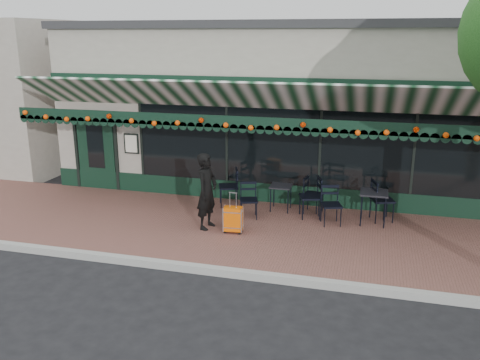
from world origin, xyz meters
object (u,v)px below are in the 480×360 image
(woman, at_px, (207,191))
(suitcase, at_px, (233,219))
(chair_b_right, at_px, (313,195))
(chair_a_right, at_px, (382,200))
(chair_b_left, at_px, (229,187))
(cafe_table_b, at_px, (281,188))
(chair_a_left, at_px, (310,197))
(chair_b_front, at_px, (249,200))
(chair_a_front, at_px, (331,206))
(cafe_table_a, at_px, (374,195))

(woman, xyz_separation_m, suitcase, (0.64, -0.15, -0.55))
(suitcase, relative_size, chair_b_right, 1.00)
(suitcase, bearing_deg, woman, 161.89)
(chair_a_right, height_order, chair_b_right, chair_a_right)
(chair_a_right, relative_size, chair_b_left, 1.01)
(woman, relative_size, cafe_table_b, 2.69)
(chair_a_left, xyz_separation_m, chair_a_right, (1.65, 0.21, -0.00))
(chair_a_left, xyz_separation_m, chair_b_left, (-2.11, 0.33, -0.01))
(chair_a_left, distance_m, chair_b_front, 1.46)
(chair_a_front, relative_size, chair_b_front, 1.05)
(woman, distance_m, chair_a_left, 2.52)
(chair_a_right, xyz_separation_m, chair_b_right, (-1.61, 0.11, -0.04))
(woman, distance_m, cafe_table_a, 3.80)
(suitcase, xyz_separation_m, chair_a_front, (2.03, 1.07, 0.14))
(chair_b_left, bearing_deg, chair_b_right, 69.56)
(chair_a_front, distance_m, chair_b_left, 2.73)
(chair_a_front, distance_m, chair_b_front, 1.93)
(chair_b_right, bearing_deg, chair_b_left, 98.36)
(suitcase, relative_size, chair_a_left, 0.93)
(chair_a_front, bearing_deg, cafe_table_b, 134.13)
(chair_a_left, bearing_deg, cafe_table_b, -130.62)
(woman, distance_m, chair_b_front, 1.21)
(suitcase, distance_m, cafe_table_b, 1.92)
(chair_a_front, bearing_deg, chair_a_right, 8.44)
(chair_b_right, bearing_deg, chair_a_right, -84.90)
(chair_a_front, bearing_deg, chair_b_left, 147.26)
(woman, bearing_deg, chair_b_front, -30.29)
(cafe_table_b, height_order, chair_a_left, chair_a_left)
(suitcase, height_order, cafe_table_b, suitcase)
(chair_b_front, bearing_deg, chair_a_front, -15.39)
(woman, bearing_deg, chair_a_front, -60.25)
(cafe_table_a, distance_m, chair_b_front, 2.89)
(suitcase, xyz_separation_m, cafe_table_b, (0.74, 1.75, 0.26))
(suitcase, relative_size, chair_b_left, 0.94)
(chair_b_left, xyz_separation_m, chair_b_front, (0.71, -0.75, -0.06))
(cafe_table_b, bearing_deg, chair_b_right, -0.75)
(chair_a_left, bearing_deg, cafe_table_a, 70.48)
(suitcase, height_order, cafe_table_a, suitcase)
(cafe_table_a, bearing_deg, woman, -161.20)
(cafe_table_b, bearing_deg, chair_b_front, -130.44)
(suitcase, height_order, chair_a_left, chair_a_left)
(suitcase, bearing_deg, chair_a_front, 22.62)
(chair_a_front, xyz_separation_m, chair_b_front, (-1.92, -0.06, -0.02))
(chair_a_right, height_order, chair_a_front, chair_a_right)
(chair_b_right, bearing_deg, cafe_table_a, -95.68)
(chair_a_left, distance_m, chair_a_front, 0.64)
(cafe_table_b, xyz_separation_m, chair_a_right, (2.41, -0.12, -0.08))
(cafe_table_b, relative_size, chair_a_right, 0.64)
(chair_a_left, height_order, chair_a_right, chair_a_left)
(chair_a_right, bearing_deg, chair_a_left, 77.99)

